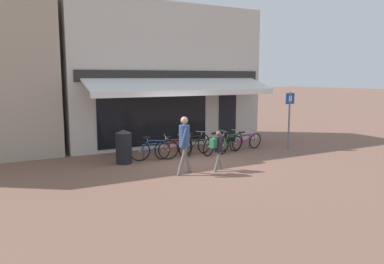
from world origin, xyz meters
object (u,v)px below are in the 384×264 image
litter_bin (124,147)px  bicycle_red (174,148)px  bicycle_purple (246,141)px  pedestrian_child (218,146)px  bicycle_green (230,143)px  pedestrian_adult (184,138)px  bicycle_silver (217,144)px  parking_sign (289,114)px  bicycle_blue (154,150)px  bicycle_black (195,145)px

litter_bin → bicycle_red: bearing=1.8°
bicycle_purple → pedestrian_child: pedestrian_child is taller
bicycle_green → pedestrian_adult: bearing=-167.1°
pedestrian_adult → pedestrian_child: pedestrian_adult is taller
bicycle_silver → bicycle_purple: size_ratio=0.99×
bicycle_red → pedestrian_adult: pedestrian_adult is taller
bicycle_green → parking_sign: size_ratio=0.69×
bicycle_red → bicycle_green: bearing=-15.7°
bicycle_red → bicycle_silver: 1.73m
bicycle_blue → litter_bin: size_ratio=1.50×
bicycle_black → bicycle_red: bearing=153.3°
bicycle_green → pedestrian_adult: (-3.07, -2.06, 0.71)m
bicycle_black → bicycle_silver: (0.87, -0.15, -0.01)m
bicycle_silver → parking_sign: size_ratio=0.73×
bicycle_blue → bicycle_silver: bearing=12.0°
bicycle_blue → litter_bin: 1.08m
litter_bin → pedestrian_child: bearing=-46.1°
bicycle_red → bicycle_purple: 3.17m
litter_bin → parking_sign: parking_sign is taller
bicycle_red → bicycle_silver: bearing=-18.0°
bicycle_blue → pedestrian_adult: bearing=-73.5°
bicycle_red → pedestrian_adult: bearing=-118.2°
bicycle_black → parking_sign: size_ratio=0.73×
pedestrian_child → parking_sign: bearing=16.0°
pedestrian_adult → parking_sign: bearing=16.3°
bicycle_purple → parking_sign: bearing=-29.0°
bicycle_red → pedestrian_child: (0.37, -2.41, 0.43)m
pedestrian_adult → litter_bin: pedestrian_adult is taller
bicycle_green → bicycle_black: bearing=153.8°
pedestrian_adult → parking_sign: (5.57, 1.54, 0.35)m
bicycle_black → pedestrian_adult: 2.79m
bicycle_purple → parking_sign: 2.10m
bicycle_black → bicycle_green: bicycle_black is taller
bicycle_blue → bicycle_black: size_ratio=1.01×
bicycle_black → pedestrian_adult: size_ratio=0.97×
pedestrian_child → pedestrian_adult: bearing=168.3°
litter_bin → bicycle_black: bearing=-0.3°
bicycle_silver → pedestrian_adult: pedestrian_adult is taller
bicycle_green → pedestrian_adult: pedestrian_adult is taller
bicycle_black → bicycle_purple: bearing=-22.1°
bicycle_purple → pedestrian_adult: bearing=-158.8°
bicycle_silver → bicycle_green: 0.62m
bicycle_green → bicycle_purple: bicycle_green is taller
litter_bin → bicycle_silver: bearing=-2.7°
bicycle_green → pedestrian_child: pedestrian_child is taller
bicycle_purple → parking_sign: (1.68, -0.64, 1.08)m
bicycle_red → litter_bin: 1.91m
bicycle_black → pedestrian_adult: (-1.58, -2.20, 0.69)m
bicycle_purple → pedestrian_child: (-2.80, -2.32, 0.44)m
bicycle_silver → pedestrian_child: size_ratio=1.35×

